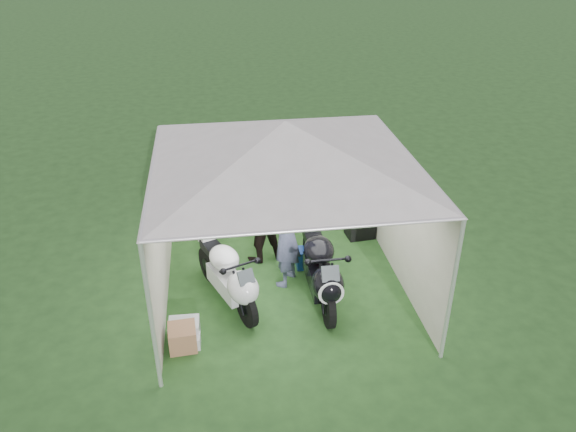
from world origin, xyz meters
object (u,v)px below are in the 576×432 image
at_px(motorcycle_white, 229,275).
at_px(crate_1, 183,337).
at_px(motorcycle_black, 321,269).
at_px(person_blue_jacket, 286,235).
at_px(equipment_box, 360,224).
at_px(crate_0, 184,330).
at_px(canopy_tent, 285,147).
at_px(person_dark_jacket, 259,218).
at_px(crate_2, 191,342).
at_px(paddock_stand, 309,257).

xyz_separation_m(motorcycle_white, crate_1, (-0.75, -0.95, -0.38)).
xyz_separation_m(motorcycle_black, person_blue_jacket, (-0.48, 0.58, 0.33)).
xyz_separation_m(equipment_box, crate_1, (-3.41, -2.78, -0.08)).
height_order(equipment_box, crate_0, equipment_box).
bearing_deg(canopy_tent, person_dark_jacket, 109.33).
xyz_separation_m(equipment_box, crate_0, (-3.39, -2.57, -0.11)).
distance_m(equipment_box, crate_2, 4.32).
distance_m(paddock_stand, crate_1, 2.90).
bearing_deg(person_blue_jacket, paddock_stand, 161.43).
bearing_deg(person_blue_jacket, crate_1, -20.50).
relative_size(motorcycle_black, crate_1, 5.50).
height_order(canopy_tent, crate_2, canopy_tent).
bearing_deg(person_dark_jacket, motorcycle_white, 48.39).
bearing_deg(person_blue_jacket, crate_0, -24.39).
height_order(motorcycle_white, crate_2, motorcycle_white).
relative_size(motorcycle_white, person_blue_jacket, 1.04).
distance_m(person_dark_jacket, crate_1, 2.72).
height_order(motorcycle_white, paddock_stand, motorcycle_white).
relative_size(motorcycle_black, crate_2, 8.35).
xyz_separation_m(motorcycle_white, crate_0, (-0.73, -0.75, -0.41)).
height_order(person_blue_jacket, crate_0, person_blue_jacket).
bearing_deg(motorcycle_white, crate_0, -156.81).
bearing_deg(person_blue_jacket, equipment_box, 158.77).
distance_m(motorcycle_white, crate_1, 1.27).
bearing_deg(person_dark_jacket, canopy_tent, 93.11).
bearing_deg(paddock_stand, motorcycle_white, -148.24).
height_order(canopy_tent, paddock_stand, canopy_tent).
bearing_deg(canopy_tent, motorcycle_white, -160.55).
height_order(motorcycle_white, equipment_box, motorcycle_white).
relative_size(equipment_box, crate_0, 1.15).
distance_m(canopy_tent, crate_1, 3.21).
relative_size(canopy_tent, person_blue_jacket, 3.03).
relative_size(canopy_tent, crate_1, 14.09).
xyz_separation_m(motorcycle_black, crate_2, (-2.11, -0.87, -0.51)).
height_order(motorcycle_white, crate_1, motorcycle_white).
distance_m(paddock_stand, person_blue_jacket, 0.99).
bearing_deg(paddock_stand, crate_2, -138.26).
xyz_separation_m(motorcycle_white, person_dark_jacket, (0.62, 1.30, 0.28)).
bearing_deg(motorcycle_black, crate_1, -159.32).
bearing_deg(crate_0, person_blue_jacket, 35.60).
height_order(paddock_stand, crate_2, paddock_stand).
relative_size(crate_0, crate_1, 1.13).
relative_size(equipment_box, crate_1, 1.31).
bearing_deg(person_blue_jacket, motorcycle_white, -33.73).
distance_m(motorcycle_black, crate_2, 2.34).
xyz_separation_m(paddock_stand, crate_0, (-2.20, -1.66, -0.03)).
bearing_deg(crate_0, canopy_tent, 32.68).
distance_m(motorcycle_white, crate_2, 1.24).
xyz_separation_m(paddock_stand, crate_1, (-2.22, -1.86, -0.00)).
relative_size(person_blue_jacket, crate_0, 4.10).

